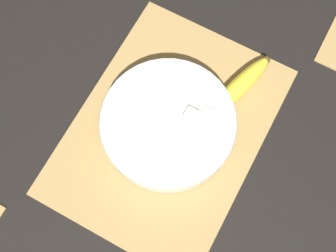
% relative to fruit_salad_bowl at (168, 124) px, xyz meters
% --- Properties ---
extents(ground_plane, '(6.00, 6.00, 0.00)m').
position_rel_fruit_salad_bowl_xyz_m(ground_plane, '(0.00, -0.00, -0.04)').
color(ground_plane, black).
extents(bamboo_mat_center, '(0.49, 0.36, 0.01)m').
position_rel_fruit_salad_bowl_xyz_m(bamboo_mat_center, '(0.00, -0.00, -0.04)').
color(bamboo_mat_center, '#A8844C').
rests_on(bamboo_mat_center, ground_plane).
extents(fruit_salad_bowl, '(0.27, 0.27, 0.07)m').
position_rel_fruit_salad_bowl_xyz_m(fruit_salad_bowl, '(0.00, 0.00, 0.00)').
color(fruit_salad_bowl, silver).
rests_on(fruit_salad_bowl, bamboo_mat_center).
extents(whole_banana, '(0.18, 0.09, 0.04)m').
position_rel_fruit_salad_bowl_xyz_m(whole_banana, '(-0.15, 0.09, -0.02)').
color(whole_banana, yellow).
rests_on(whole_banana, bamboo_mat_center).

